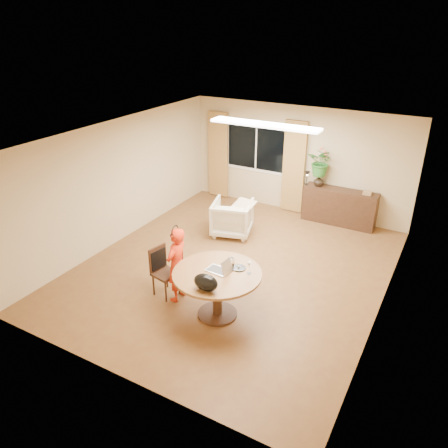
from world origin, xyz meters
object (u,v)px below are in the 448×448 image
at_px(child, 177,265).
at_px(dining_chair, 166,272).
at_px(sideboard, 339,207).
at_px(dining_table, 217,282).
at_px(armchair, 232,218).

bearing_deg(child, dining_chair, -88.88).
relative_size(dining_chair, sideboard, 0.53).
bearing_deg(dining_chair, child, 13.11).
bearing_deg(child, dining_table, 84.40).
relative_size(dining_table, sideboard, 0.84).
distance_m(dining_chair, child, 0.33).
height_order(dining_table, dining_chair, dining_chair).
xyz_separation_m(child, sideboard, (1.56, 4.35, -0.25)).
height_order(dining_chair, child, child).
height_order(child, armchair, child).
height_order(dining_table, armchair, dining_table).
relative_size(dining_table, child, 1.06).
xyz_separation_m(dining_table, armchair, (-1.19, 2.73, -0.24)).
distance_m(dining_table, dining_chair, 1.09).
distance_m(child, sideboard, 4.63).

